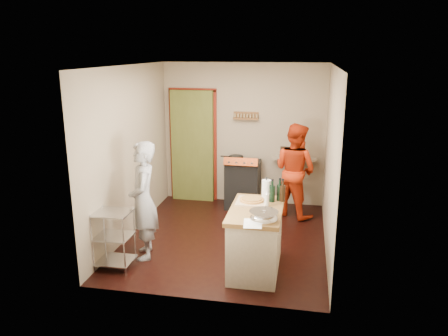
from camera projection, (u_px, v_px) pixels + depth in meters
The scene contains 10 objects.
floor at pixel (226, 238), 6.75m from camera, with size 3.50×3.50×0.00m, color black.
back_wall at pixel (210, 142), 8.26m from camera, with size 3.00×0.44×2.60m.
left_wall at pixel (130, 152), 6.68m from camera, with size 0.04×3.50×2.60m, color gray.
right_wall at pixel (331, 161), 6.14m from camera, with size 0.04×3.50×2.60m, color gray.
ceiling at pixel (226, 65), 6.07m from camera, with size 3.00×3.50×0.02m, color white.
stove at pixel (243, 183), 7.98m from camera, with size 0.60×0.63×1.00m.
wire_shelving at pixel (114, 237), 5.73m from camera, with size 0.48×0.40×0.80m.
island at pixel (256, 237), 5.68m from camera, with size 0.68×1.23×1.16m.
person_stripe at pixel (143, 201), 5.96m from camera, with size 0.60×0.39×1.64m, color #B3B3B8.
person_red at pixel (295, 170), 7.49m from camera, with size 0.79×0.62×1.63m, color #B52A0C.
Camera 1 is at (1.14, -6.13, 2.82)m, focal length 35.00 mm.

